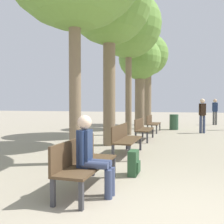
% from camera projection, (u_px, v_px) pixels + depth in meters
% --- Properties ---
extents(ground_plane, '(80.00, 80.00, 0.00)m').
position_uv_depth(ground_plane, '(175.00, 224.00, 2.96)').
color(ground_plane, gray).
extents(bench_row_0, '(0.51, 1.64, 0.84)m').
position_uv_depth(bench_row_0, '(83.00, 160.00, 4.14)').
color(bench_row_0, '#4C3823').
rests_on(bench_row_0, ground_plane).
extents(bench_row_1, '(0.51, 1.64, 0.84)m').
position_uv_depth(bench_row_1, '(125.00, 137.00, 6.97)').
color(bench_row_1, '#4C3823').
rests_on(bench_row_1, ground_plane).
extents(bench_row_2, '(0.51, 1.64, 0.84)m').
position_uv_depth(bench_row_2, '(142.00, 128.00, 9.80)').
color(bench_row_2, '#4C3823').
rests_on(bench_row_2, ground_plane).
extents(bench_row_3, '(0.51, 1.64, 0.84)m').
position_uv_depth(bench_row_3, '(152.00, 122.00, 12.63)').
color(bench_row_3, '#4C3823').
rests_on(bench_row_3, ground_plane).
extents(tree_row_1, '(2.87, 2.87, 6.31)m').
position_uv_depth(tree_row_1, '(109.00, 4.00, 8.43)').
color(tree_row_1, '#7A664C').
rests_on(tree_row_1, ground_plane).
extents(tree_row_2, '(2.97, 2.97, 6.48)m').
position_uv_depth(tree_row_2, '(129.00, 26.00, 11.28)').
color(tree_row_2, '#7A664C').
rests_on(tree_row_2, ground_plane).
extents(tree_row_3, '(2.39, 2.39, 5.18)m').
position_uv_depth(tree_row_3, '(140.00, 61.00, 14.06)').
color(tree_row_3, '#7A664C').
rests_on(tree_row_3, ground_plane).
extents(tree_row_4, '(2.79, 2.79, 6.13)m').
position_uv_depth(tree_row_4, '(147.00, 57.00, 16.77)').
color(tree_row_4, '#7A664C').
rests_on(tree_row_4, ground_plane).
extents(person_seated, '(0.58, 0.33, 1.25)m').
position_uv_depth(person_seated, '(91.00, 153.00, 3.87)').
color(person_seated, '#384260').
rests_on(person_seated, ground_plane).
extents(backpack, '(0.21, 0.35, 0.49)m').
position_uv_depth(backpack, '(134.00, 163.00, 4.95)').
color(backpack, '#284C2D').
rests_on(backpack, ground_plane).
extents(pedestrian_near, '(0.34, 0.26, 1.67)m').
position_uv_depth(pedestrian_near, '(202.00, 113.00, 12.06)').
color(pedestrian_near, '#384260').
rests_on(pedestrian_near, ground_plane).
extents(pedestrian_far, '(0.35, 0.25, 1.75)m').
position_uv_depth(pedestrian_far, '(215.00, 110.00, 16.80)').
color(pedestrian_far, '#4C4C4C').
rests_on(pedestrian_far, ground_plane).
extents(trash_bin, '(0.47, 0.47, 0.84)m').
position_uv_depth(trash_bin, '(174.00, 122.00, 13.70)').
color(trash_bin, '#2D5138').
rests_on(trash_bin, ground_plane).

